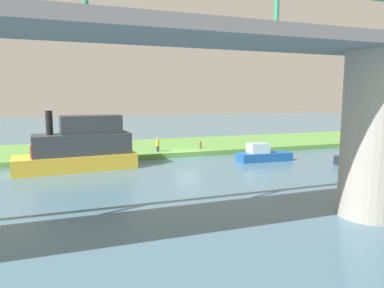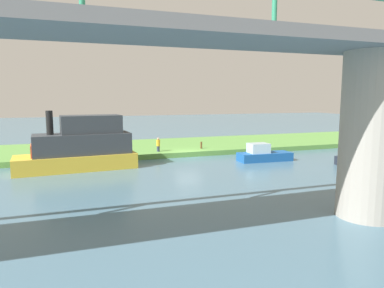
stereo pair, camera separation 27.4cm
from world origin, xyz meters
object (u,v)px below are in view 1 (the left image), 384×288
object	(u,v)px
person_on_bank	(158,145)
motorboat_red	(263,154)
riverboat_paddlewheel	(362,158)
houseboat_blue	(80,148)
bridge_pylon	(373,136)
mooring_post	(201,145)

from	to	relation	value
person_on_bank	motorboat_red	size ratio (longest dim) A/B	0.27
person_on_bank	riverboat_paddlewheel	distance (m)	18.85
person_on_bank	riverboat_paddlewheel	xyz separation A→B (m)	(-15.80, 10.26, -0.62)
motorboat_red	houseboat_blue	bearing A→B (deg)	-6.15
houseboat_blue	bridge_pylon	bearing A→B (deg)	127.35
person_on_bank	houseboat_blue	distance (m)	8.52
mooring_post	riverboat_paddlewheel	xyz separation A→B (m)	(-11.02, 10.76, -0.27)
bridge_pylon	person_on_bank	xyz separation A→B (m)	(5.35, -20.82, -2.80)
bridge_pylon	riverboat_paddlewheel	xyz separation A→B (m)	(-10.45, -10.56, -3.42)
riverboat_paddlewheel	bridge_pylon	bearing A→B (deg)	45.28
mooring_post	riverboat_paddlewheel	size ratio (longest dim) A/B	0.14
person_on_bank	motorboat_red	xyz separation A→B (m)	(-8.55, 5.68, -0.61)
houseboat_blue	motorboat_red	size ratio (longest dim) A/B	1.90
bridge_pylon	riverboat_paddlewheel	bearing A→B (deg)	-134.72
mooring_post	person_on_bank	bearing A→B (deg)	5.98
mooring_post	riverboat_paddlewheel	distance (m)	15.41
person_on_bank	riverboat_paddlewheel	bearing A→B (deg)	147.00
bridge_pylon	mooring_post	bearing A→B (deg)	-88.48
bridge_pylon	houseboat_blue	bearing A→B (deg)	-52.65
houseboat_blue	riverboat_paddlewheel	xyz separation A→B (m)	(-23.33, 6.31, -1.20)
bridge_pylon	riverboat_paddlewheel	size ratio (longest dim) A/B	1.60
bridge_pylon	mooring_post	size ratio (longest dim) A/B	11.33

